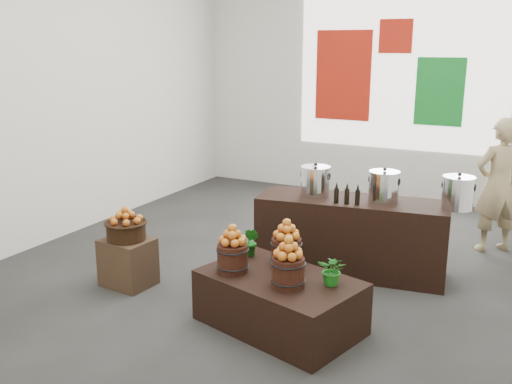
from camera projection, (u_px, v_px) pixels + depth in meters
The scene contains 24 objects.
ground at pixel (286, 268), 6.26m from camera, with size 7.00×7.00×0.00m, color #31312F.
back_wall at pixel (381, 70), 8.77m from camera, with size 6.00×0.04×4.00m, color silver.
back_opening at pixel (400, 70), 8.62m from camera, with size 3.20×0.02×2.40m, color white.
deco_red_left at pixel (343, 76), 9.03m from camera, with size 0.90×0.04×1.40m, color #B31D0D.
deco_green_right at pixel (440, 92), 8.42m from camera, with size 0.70×0.04×1.00m, color #137E27.
deco_red_upper at pixel (396, 36), 8.53m from camera, with size 0.50×0.04×0.50m, color #B31D0D.
crate at pixel (128, 262), 5.78m from camera, with size 0.49×0.40×0.49m, color #493522.
wicker_basket at pixel (126, 231), 5.69m from camera, with size 0.39×0.39×0.18m, color black.
apples_in_basket at pixel (125, 215), 5.65m from camera, with size 0.30×0.30×0.16m, color maroon, non-canonical shape.
display_table at pixel (279, 302), 4.92m from camera, with size 1.34×0.82×0.46m, color black.
apple_bucket_front_left at pixel (233, 258), 4.94m from camera, with size 0.27×0.27×0.25m, color #34170E.
apples_in_bucket_front_left at pixel (232, 235), 4.89m from camera, with size 0.20×0.20×0.18m, color maroon, non-canonical shape.
apple_bucket_front_right at pixel (288, 272), 4.64m from camera, with size 0.27×0.27×0.25m, color #34170E.
apples_in_bucket_front_right at pixel (289, 247), 4.58m from camera, with size 0.20×0.20×0.18m, color maroon, non-canonical shape.
apple_bucket_rear at pixel (286, 252), 5.09m from camera, with size 0.27×0.27×0.25m, color #34170E.
apples_in_bucket_rear at pixel (287, 229), 5.04m from camera, with size 0.20×0.20×0.18m, color maroon, non-canonical shape.
herb_garnish_right at pixel (333, 270), 4.66m from camera, with size 0.24×0.20×0.26m, color #156616.
herb_garnish_left at pixel (251, 242), 5.29m from camera, with size 0.15×0.12×0.28m, color #156616.
counter at pixel (351, 236), 6.08m from camera, with size 1.98×0.63×0.81m, color black.
stock_pot_left at pixel (315, 182), 6.06m from camera, with size 0.31×0.31×0.31m, color silver.
stock_pot_center at pixel (384, 188), 5.83m from camera, with size 0.31×0.31×0.31m, color silver.
stock_pot_right at pixel (458, 194), 5.60m from camera, with size 0.31×0.31×0.31m, color silver.
oil_cruets at pixel (350, 194), 5.76m from camera, with size 0.22×0.05×0.22m, color black, non-canonical shape.
shopper at pixel (498, 186), 6.61m from camera, with size 0.58×0.38×1.59m, color #9D8960.
Camera 1 is at (2.37, -5.35, 2.39)m, focal length 40.00 mm.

